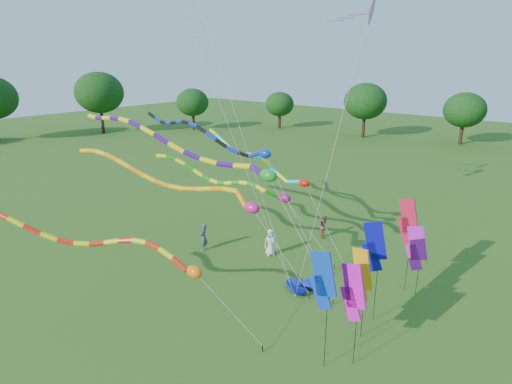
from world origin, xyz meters
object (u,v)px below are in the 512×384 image
Objects in this scene: tube_kite_orange at (182,183)px; blue_nylon_heap at (301,285)px; person_a at (271,242)px; person_b at (204,237)px; tube_kite_red at (114,247)px; person_c at (324,226)px.

tube_kite_orange reaches higher than blue_nylon_heap.
person_a is 4.31m from person_b.
blue_nylon_heap is at bearing 66.84° from person_b.
person_b is at bearing 86.56° from tube_kite_red.
tube_kite_red is at bearing 139.95° from person_c.
person_a is (2.96, 4.36, -4.26)m from tube_kite_orange.
tube_kite_orange is 9.60× the size of person_c.
tube_kite_orange is 8.71× the size of blue_nylon_heap.
tube_kite_orange is at bearing 86.69° from tube_kite_red.
person_a reaches higher than blue_nylon_heap.
person_b reaches higher than blue_nylon_heap.
tube_kite_orange is 10.72m from person_c.
tube_kite_red is at bearing -148.75° from person_a.
person_a is (0.86, 10.13, -3.07)m from tube_kite_red.
person_b reaches higher than person_a.
tube_kite_red is 6.25m from tube_kite_orange.
tube_kite_orange is at bearing 122.96° from person_c.
person_b reaches higher than person_c.
tube_kite_red is 9.05m from person_b.
person_a is 1.11× the size of person_c.
tube_kite_orange is 4.86m from person_b.
person_a is at bearing 61.80° from tube_kite_red.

